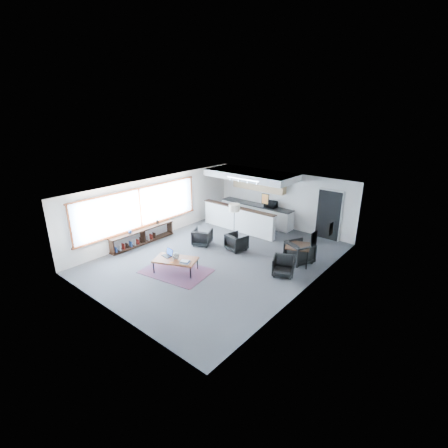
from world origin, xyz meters
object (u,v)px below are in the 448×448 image
Objects in this scene: dining_chair_near at (284,267)px; microwave at (271,204)px; armchair_left at (202,236)px; coffee_table at (176,260)px; dining_chair_far at (300,253)px; armchair_right at (237,241)px; ceramic_pot at (176,256)px; book_stack at (185,262)px; dining_table at (298,247)px; floor_lamp at (234,209)px; laptop at (168,254)px.

microwave is at bearing 103.87° from dining_chair_near.
coffee_table is at bearing 87.03° from armchair_left.
armchair_right is at bearing 38.36° from dining_chair_far.
book_stack is at bearing -1.54° from ceramic_pot.
armchair_left is (-0.91, 2.27, -0.22)m from ceramic_pot.
dining_table is 1.78× the size of dining_chair_near.
floor_lamp is 3.27m from dining_chair_far.
floor_lamp is (-0.18, 3.46, 0.96)m from coffee_table.
book_stack is 0.69× the size of microwave.
armchair_left is 3.87m from dining_chair_near.
coffee_table is 4.34m from dining_table.
dining_table is 0.31m from dining_chair_far.
book_stack is (0.47, -0.01, 0.08)m from coffee_table.
dining_chair_near is (3.14, -1.31, -1.09)m from floor_lamp.
dining_chair_far is at bearing 24.79° from coffee_table.
armchair_left is (-0.90, 2.28, -0.07)m from coffee_table.
ceramic_pot is 0.32× the size of armchair_left.
dining_table reaches higher than dining_chair_near.
dining_chair_far is at bearing 49.12° from ceramic_pot.
laptop is 5.95m from microwave.
laptop reaches higher than dining_table.
ceramic_pot is (0.40, -0.02, 0.05)m from laptop.
book_stack is (0.86, -0.04, -0.03)m from laptop.
microwave is (-2.88, 2.56, 0.75)m from dining_chair_far.
dining_table is at bearing -4.49° from floor_lamp.
floor_lamp is 2.49m from microwave.
laptop is 3.98m from dining_chair_near.
dining_chair_far is at bearing -153.61° from armchair_right.
laptop is 4.71m from dining_chair_far.
dining_table is 1.12m from dining_chair_near.
dining_chair_far is (2.45, 3.38, -0.15)m from book_stack.
ceramic_pot is at bearing -86.93° from floor_lamp.
ceramic_pot is at bearing 73.59° from dining_chair_far.
dining_chair_far is (3.31, 3.34, -0.17)m from laptop.
armchair_right is at bearing 142.12° from dining_chair_near.
microwave is at bearing 89.65° from ceramic_pot.
microwave reaches higher than dining_chair_far.
armchair_left is 1.33× the size of microwave.
coffee_table is 0.16m from ceramic_pot.
armchair_right is 1.32× the size of microwave.
microwave is (-0.43, 5.94, 0.60)m from book_stack.
armchair_left is 1.73m from floor_lamp.
coffee_table is 2.22× the size of armchair_left.
armchair_left is at bearing -105.28° from microwave.
book_stack is at bearing 96.46° from armchair_left.
armchair_right is 0.67× the size of dining_table.
armchair_left is 1.01× the size of armchair_right.
armchair_left is 0.46× the size of floor_lamp.
microwave is at bearing 94.76° from laptop.
floor_lamp is (-0.65, 3.47, 0.88)m from book_stack.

